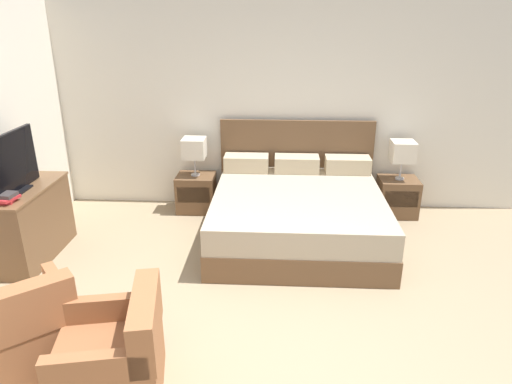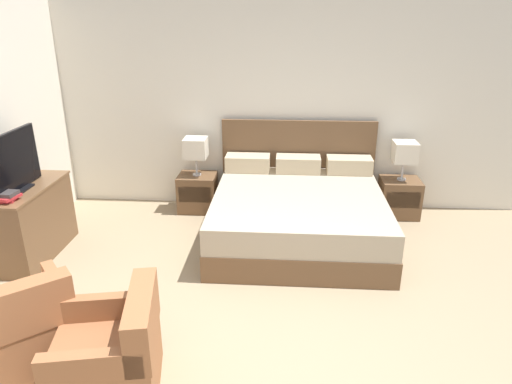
{
  "view_description": "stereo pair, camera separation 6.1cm",
  "coord_description": "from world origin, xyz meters",
  "px_view_note": "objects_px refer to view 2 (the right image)",
  "views": [
    {
      "loc": [
        0.12,
        -2.45,
        2.43
      ],
      "look_at": [
        -0.12,
        1.83,
        0.75
      ],
      "focal_mm": 32.0,
      "sensor_mm": 36.0,
      "label": 1
    },
    {
      "loc": [
        0.18,
        -2.44,
        2.43
      ],
      "look_at": [
        -0.12,
        1.83,
        0.75
      ],
      "focal_mm": 32.0,
      "sensor_mm": 36.0,
      "label": 2
    }
  ],
  "objects_px": {
    "nightstand_left": "(198,192)",
    "book_red_cover": "(3,199)",
    "table_lamp_right": "(405,152)",
    "armchair_by_window": "(21,328)",
    "bed": "(298,212)",
    "nightstand_right": "(399,198)",
    "book_blue_cover": "(4,196)",
    "armchair_companion": "(111,358)",
    "book_small_top": "(3,193)",
    "tv": "(15,162)",
    "table_lamp_left": "(196,148)",
    "dresser": "(31,221)"
  },
  "relations": [
    {
      "from": "book_red_cover",
      "to": "table_lamp_right",
      "type": "bearing_deg",
      "value": 22.39
    },
    {
      "from": "table_lamp_right",
      "to": "armchair_by_window",
      "type": "bearing_deg",
      "value": -139.25
    },
    {
      "from": "book_red_cover",
      "to": "book_blue_cover",
      "type": "xyz_separation_m",
      "value": [
        0.02,
        0.0,
        0.03
      ]
    },
    {
      "from": "nightstand_right",
      "to": "book_blue_cover",
      "type": "distance_m",
      "value": 4.47
    },
    {
      "from": "nightstand_right",
      "to": "armchair_by_window",
      "type": "relative_size",
      "value": 0.5
    },
    {
      "from": "table_lamp_left",
      "to": "tv",
      "type": "distance_m",
      "value": 2.07
    },
    {
      "from": "nightstand_right",
      "to": "table_lamp_right",
      "type": "height_order",
      "value": "table_lamp_right"
    },
    {
      "from": "tv",
      "to": "armchair_companion",
      "type": "relative_size",
      "value": 0.97
    },
    {
      "from": "nightstand_right",
      "to": "book_small_top",
      "type": "bearing_deg",
      "value": -157.54
    },
    {
      "from": "book_red_cover",
      "to": "armchair_companion",
      "type": "xyz_separation_m",
      "value": [
        1.53,
        -1.45,
        -0.51
      ]
    },
    {
      "from": "bed",
      "to": "book_small_top",
      "type": "xyz_separation_m",
      "value": [
        -2.8,
        -0.98,
        0.54
      ]
    },
    {
      "from": "book_red_cover",
      "to": "armchair_by_window",
      "type": "xyz_separation_m",
      "value": [
        0.76,
        -1.19,
        -0.51
      ]
    },
    {
      "from": "bed",
      "to": "book_red_cover",
      "type": "height_order",
      "value": "bed"
    },
    {
      "from": "bed",
      "to": "dresser",
      "type": "distance_m",
      "value": 2.88
    },
    {
      "from": "table_lamp_left",
      "to": "table_lamp_right",
      "type": "relative_size",
      "value": 1.0
    },
    {
      "from": "nightstand_left",
      "to": "table_lamp_right",
      "type": "distance_m",
      "value": 2.67
    },
    {
      "from": "book_blue_cover",
      "to": "table_lamp_right",
      "type": "bearing_deg",
      "value": 22.48
    },
    {
      "from": "dresser",
      "to": "book_red_cover",
      "type": "xyz_separation_m",
      "value": [
        -0.0,
        -0.36,
        0.39
      ]
    },
    {
      "from": "nightstand_left",
      "to": "tv",
      "type": "distance_m",
      "value": 2.22
    },
    {
      "from": "book_blue_cover",
      "to": "armchair_companion",
      "type": "xyz_separation_m",
      "value": [
        1.51,
        -1.45,
        -0.54
      ]
    },
    {
      "from": "table_lamp_right",
      "to": "book_small_top",
      "type": "height_order",
      "value": "table_lamp_right"
    },
    {
      "from": "table_lamp_left",
      "to": "table_lamp_right",
      "type": "xyz_separation_m",
      "value": [
        2.6,
        0.0,
        0.0
      ]
    },
    {
      "from": "nightstand_right",
      "to": "dresser",
      "type": "bearing_deg",
      "value": -162.04
    },
    {
      "from": "table_lamp_right",
      "to": "book_red_cover",
      "type": "height_order",
      "value": "table_lamp_right"
    },
    {
      "from": "bed",
      "to": "tv",
      "type": "relative_size",
      "value": 2.55
    },
    {
      "from": "book_small_top",
      "to": "armchair_companion",
      "type": "height_order",
      "value": "book_small_top"
    },
    {
      "from": "table_lamp_right",
      "to": "book_blue_cover",
      "type": "height_order",
      "value": "table_lamp_right"
    },
    {
      "from": "table_lamp_right",
      "to": "book_red_cover",
      "type": "xyz_separation_m",
      "value": [
        -4.11,
        -1.69,
        -0.05
      ]
    },
    {
      "from": "nightstand_right",
      "to": "table_lamp_left",
      "type": "relative_size",
      "value": 0.99
    },
    {
      "from": "nightstand_left",
      "to": "book_red_cover",
      "type": "height_order",
      "value": "book_red_cover"
    },
    {
      "from": "table_lamp_left",
      "to": "book_red_cover",
      "type": "xyz_separation_m",
      "value": [
        -1.52,
        -1.69,
        -0.05
      ]
    },
    {
      "from": "book_blue_cover",
      "to": "armchair_by_window",
      "type": "bearing_deg",
      "value": -58.04
    },
    {
      "from": "nightstand_left",
      "to": "tv",
      "type": "bearing_deg",
      "value": -137.2
    },
    {
      "from": "book_blue_cover",
      "to": "book_small_top",
      "type": "height_order",
      "value": "book_small_top"
    },
    {
      "from": "dresser",
      "to": "book_blue_cover",
      "type": "xyz_separation_m",
      "value": [
        0.02,
        -0.36,
        0.42
      ]
    },
    {
      "from": "table_lamp_left",
      "to": "armchair_companion",
      "type": "xyz_separation_m",
      "value": [
        0.02,
        -3.15,
        -0.56
      ]
    },
    {
      "from": "tv",
      "to": "armchair_companion",
      "type": "distance_m",
      "value": 2.45
    },
    {
      "from": "bed",
      "to": "table_lamp_left",
      "type": "relative_size",
      "value": 4.07
    },
    {
      "from": "tv",
      "to": "book_blue_cover",
      "type": "xyz_separation_m",
      "value": [
        0.01,
        -0.29,
        -0.25
      ]
    },
    {
      "from": "book_red_cover",
      "to": "book_blue_cover",
      "type": "relative_size",
      "value": 0.97
    },
    {
      "from": "table_lamp_left",
      "to": "book_blue_cover",
      "type": "height_order",
      "value": "table_lamp_left"
    },
    {
      "from": "bed",
      "to": "nightstand_left",
      "type": "relative_size",
      "value": 4.12
    },
    {
      "from": "table_lamp_right",
      "to": "armchair_by_window",
      "type": "height_order",
      "value": "table_lamp_right"
    },
    {
      "from": "nightstand_left",
      "to": "nightstand_right",
      "type": "xyz_separation_m",
      "value": [
        2.6,
        0.0,
        0.0
      ]
    },
    {
      "from": "nightstand_left",
      "to": "book_small_top",
      "type": "relative_size",
      "value": 1.97
    },
    {
      "from": "book_blue_cover",
      "to": "armchair_companion",
      "type": "distance_m",
      "value": 2.17
    },
    {
      "from": "nightstand_right",
      "to": "book_blue_cover",
      "type": "relative_size",
      "value": 1.93
    },
    {
      "from": "bed",
      "to": "book_small_top",
      "type": "bearing_deg",
      "value": -160.62
    },
    {
      "from": "nightstand_left",
      "to": "nightstand_right",
      "type": "height_order",
      "value": "same"
    },
    {
      "from": "nightstand_right",
      "to": "table_lamp_right",
      "type": "relative_size",
      "value": 0.99
    }
  ]
}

